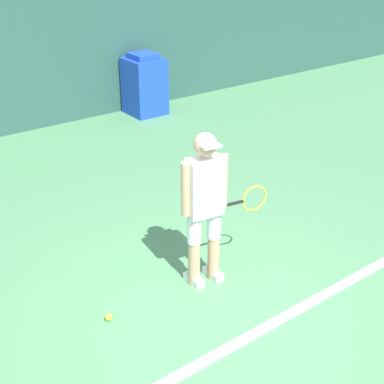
% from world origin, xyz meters
% --- Properties ---
extents(ground_plane, '(24.00, 24.00, 0.00)m').
position_xyz_m(ground_plane, '(0.00, 0.00, 0.00)').
color(ground_plane, '#518C5B').
extents(court_baseline, '(21.60, 0.10, 0.01)m').
position_xyz_m(court_baseline, '(0.00, -0.49, 0.01)').
color(court_baseline, white).
rests_on(court_baseline, ground_plane).
extents(tennis_player, '(0.94, 0.31, 1.60)m').
position_xyz_m(tennis_player, '(0.23, 0.42, 0.89)').
color(tennis_player, tan).
rests_on(tennis_player, ground_plane).
extents(tennis_ball, '(0.07, 0.07, 0.07)m').
position_xyz_m(tennis_ball, '(-0.87, 0.45, 0.03)').
color(tennis_ball, '#D1E533').
rests_on(tennis_ball, ground_plane).
extents(covered_chair, '(0.64, 0.68, 1.14)m').
position_xyz_m(covered_chair, '(2.62, 5.34, 0.55)').
color(covered_chair, blue).
rests_on(covered_chair, ground_plane).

